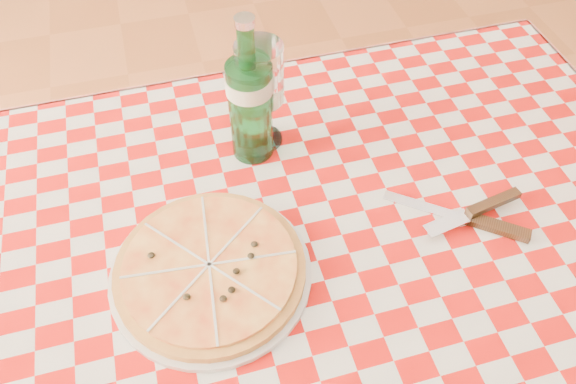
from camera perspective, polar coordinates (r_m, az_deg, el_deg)
The scene contains 6 objects.
dining_table at distance 0.97m, azimuth 2.11°, elevation -8.40°, with size 1.20×0.80×0.75m.
tablecloth at distance 0.89m, azimuth 2.29°, elevation -5.24°, with size 1.30×0.90×0.01m, color #A90D0A.
pizza_plate at distance 0.84m, azimuth -7.93°, elevation -7.73°, with size 0.30×0.30×0.04m, color #C58341, non-canonical shape.
water_bottle at distance 0.92m, azimuth -3.96°, elevation 10.16°, with size 0.08×0.08×0.27m, color #196629, non-canonical shape.
wine_glass at distance 0.96m, azimuth -2.78°, elevation 9.64°, with size 0.08×0.08×0.20m, color silver, non-canonical shape.
cutlery at distance 0.94m, azimuth 17.78°, elevation -2.26°, with size 0.25×0.21×0.03m, color silver, non-canonical shape.
Camera 1 is at (-0.17, -0.47, 1.49)m, focal length 35.00 mm.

